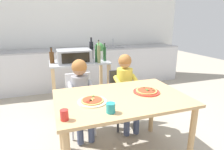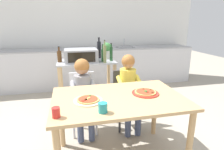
% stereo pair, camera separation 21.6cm
% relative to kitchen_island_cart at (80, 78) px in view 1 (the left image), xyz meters
% --- Properties ---
extents(ground_plane, '(12.11, 12.11, 0.00)m').
position_rel_kitchen_island_cart_xyz_m(ground_plane, '(0.19, -0.22, -0.57)').
color(ground_plane, '#A89E8C').
extents(back_wall_tiled, '(5.60, 0.12, 2.70)m').
position_rel_kitchen_island_cart_xyz_m(back_wall_tiled, '(0.19, 1.65, 0.78)').
color(back_wall_tiled, white).
rests_on(back_wall_tiled, ground).
extents(kitchen_counter, '(5.04, 0.60, 1.09)m').
position_rel_kitchen_island_cart_xyz_m(kitchen_counter, '(0.19, 1.24, -0.12)').
color(kitchen_counter, silver).
rests_on(kitchen_counter, ground).
extents(kitchen_island_cart, '(0.96, 0.57, 0.85)m').
position_rel_kitchen_island_cart_xyz_m(kitchen_island_cart, '(0.00, 0.00, 0.00)').
color(kitchen_island_cart, '#B7BABF').
rests_on(kitchen_island_cart, ground).
extents(toaster_oven, '(0.53, 0.40, 0.21)m').
position_rel_kitchen_island_cart_xyz_m(toaster_oven, '(-0.08, -0.03, 0.39)').
color(toaster_oven, '#999BA0').
rests_on(toaster_oven, kitchen_island_cart).
extents(bottle_tall_green_wine, '(0.07, 0.07, 0.38)m').
position_rel_kitchen_island_cart_xyz_m(bottle_tall_green_wine, '(0.26, 0.19, 0.45)').
color(bottle_tall_green_wine, black).
rests_on(bottle_tall_green_wine, kitchen_island_cart).
extents(bottle_slim_sauce, '(0.05, 0.05, 0.37)m').
position_rel_kitchen_island_cart_xyz_m(bottle_slim_sauce, '(0.28, -0.23, 0.43)').
color(bottle_slim_sauce, olive).
rests_on(bottle_slim_sauce, kitchen_island_cart).
extents(bottle_dark_olive_oil, '(0.05, 0.05, 0.30)m').
position_rel_kitchen_island_cart_xyz_m(bottle_dark_olive_oil, '(0.42, -0.09, 0.41)').
color(bottle_dark_olive_oil, '#1E4723').
rests_on(bottle_dark_olive_oil, kitchen_island_cart).
extents(bottle_clear_vinegar, '(0.07, 0.07, 0.26)m').
position_rel_kitchen_island_cart_xyz_m(bottle_clear_vinegar, '(-0.43, -0.00, 0.39)').
color(bottle_clear_vinegar, '#4C2D14').
rests_on(bottle_clear_vinegar, kitchen_island_cart).
extents(bottle_squat_spirits, '(0.05, 0.05, 0.29)m').
position_rel_kitchen_island_cart_xyz_m(bottle_squat_spirits, '(0.27, -0.13, 0.40)').
color(bottle_squat_spirits, '#1E4723').
rests_on(bottle_squat_spirits, kitchen_island_cart).
extents(potted_herb_plant, '(0.16, 0.16, 0.29)m').
position_rel_kitchen_island_cart_xyz_m(potted_herb_plant, '(0.38, 0.11, 0.44)').
color(potted_herb_plant, beige).
rests_on(potted_herb_plant, kitchen_island_cart).
extents(dining_table, '(1.33, 0.89, 0.75)m').
position_rel_kitchen_island_cart_xyz_m(dining_table, '(0.19, -1.43, 0.08)').
color(dining_table, tan).
rests_on(dining_table, ground).
extents(dining_chair_left, '(0.36, 0.36, 0.81)m').
position_rel_kitchen_island_cart_xyz_m(dining_chair_left, '(-0.12, -0.71, -0.09)').
color(dining_chair_left, silver).
rests_on(dining_chair_left, ground).
extents(dining_chair_right, '(0.36, 0.36, 0.81)m').
position_rel_kitchen_island_cart_xyz_m(dining_chair_right, '(0.49, -0.73, -0.09)').
color(dining_chair_right, '#333338').
rests_on(dining_chair_right, ground).
extents(child_in_grey_shirt, '(0.32, 0.42, 1.02)m').
position_rel_kitchen_island_cart_xyz_m(child_in_grey_shirt, '(-0.12, -0.83, 0.10)').
color(child_in_grey_shirt, '#424C6B').
rests_on(child_in_grey_shirt, ground).
extents(child_in_yellow_shirt, '(0.32, 0.42, 1.05)m').
position_rel_kitchen_island_cart_xyz_m(child_in_yellow_shirt, '(0.49, -0.85, 0.10)').
color(child_in_yellow_shirt, '#424C6B').
rests_on(child_in_yellow_shirt, ground).
extents(pizza_plate_cream, '(0.28, 0.28, 0.03)m').
position_rel_kitchen_island_cart_xyz_m(pizza_plate_cream, '(-0.12, -1.47, 0.20)').
color(pizza_plate_cream, beige).
rests_on(pizza_plate_cream, dining_table).
extents(pizza_plate_red_rimmed, '(0.28, 0.28, 0.03)m').
position_rel_kitchen_island_cart_xyz_m(pizza_plate_red_rimmed, '(0.49, -1.41, 0.20)').
color(pizza_plate_red_rimmed, red).
rests_on(pizza_plate_red_rimmed, dining_table).
extents(drinking_cup_red, '(0.07, 0.07, 0.09)m').
position_rel_kitchen_island_cart_xyz_m(drinking_cup_red, '(-0.41, -1.74, 0.23)').
color(drinking_cup_red, red).
rests_on(drinking_cup_red, dining_table).
extents(drinking_cup_teal, '(0.08, 0.08, 0.09)m').
position_rel_kitchen_island_cart_xyz_m(drinking_cup_teal, '(-0.03, -1.74, 0.23)').
color(drinking_cup_teal, teal).
rests_on(drinking_cup_teal, dining_table).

